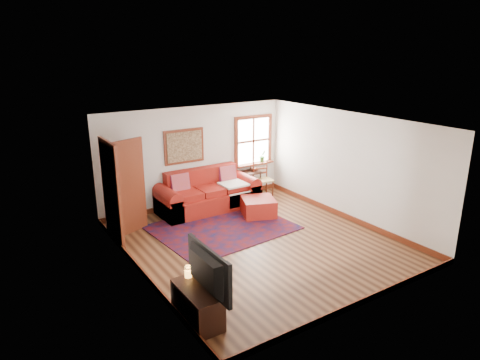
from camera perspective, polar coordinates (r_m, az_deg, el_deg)
ground at (r=8.94m, az=2.38°, el=-8.27°), size 5.50×5.50×0.00m
room_envelope at (r=8.38m, az=2.46°, el=2.03°), size 5.04×5.54×2.52m
window at (r=11.59m, az=1.96°, el=4.58°), size 1.18×0.20×1.38m
doorway at (r=9.14m, az=-15.56°, el=-1.10°), size 0.89×1.08×2.14m
framed_artwork at (r=10.52m, az=-7.44°, el=4.47°), size 1.05×0.07×0.85m
persian_rug at (r=9.61m, az=-2.40°, el=-6.31°), size 3.06×2.53×0.02m
red_leather_sofa at (r=10.63m, az=-4.33°, el=-2.16°), size 2.51×1.04×0.98m
red_ottoman at (r=10.22m, az=2.46°, el=-3.62°), size 0.97×0.97×0.43m
side_table at (r=11.44m, az=1.29°, el=0.53°), size 0.57×0.43×0.68m
ladder_back_chair at (r=11.40m, az=2.98°, el=0.28°), size 0.52×0.50×0.98m
media_cabinet at (r=6.52m, az=-5.72°, el=-16.23°), size 0.42×0.94×0.52m
television at (r=6.12m, az=-5.17°, el=-12.08°), size 0.15×1.17×0.67m
candle_hurricane at (r=6.64m, az=-6.92°, el=-12.11°), size 0.12×0.12×0.18m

